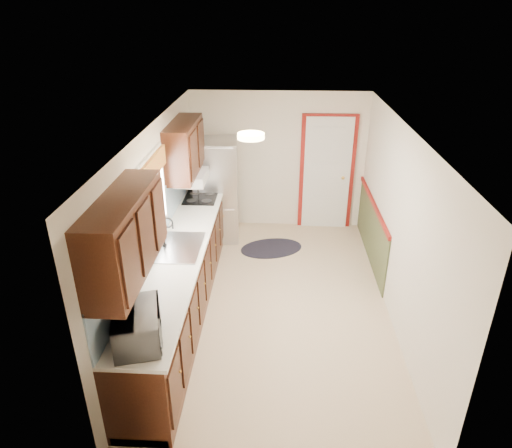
# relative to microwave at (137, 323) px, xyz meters

# --- Properties ---
(room_shell) EXTENTS (3.20, 5.20, 2.52)m
(room_shell) POSITION_rel_microwave_xyz_m (1.20, 1.95, 0.06)
(room_shell) COLOR beige
(room_shell) RESTS_ON ground
(kitchen_run) EXTENTS (0.63, 4.00, 2.20)m
(kitchen_run) POSITION_rel_microwave_xyz_m (-0.04, 1.66, -0.33)
(kitchen_run) COLOR #33150B
(kitchen_run) RESTS_ON ground
(back_wall_trim) EXTENTS (1.12, 2.30, 2.08)m
(back_wall_trim) POSITION_rel_microwave_xyz_m (2.19, 4.16, -0.25)
(back_wall_trim) COLOR maroon
(back_wall_trim) RESTS_ON ground
(ceiling_fixture) EXTENTS (0.30, 0.30, 0.06)m
(ceiling_fixture) POSITION_rel_microwave_xyz_m (0.90, 1.75, 1.22)
(ceiling_fixture) COLOR #FFD88C
(ceiling_fixture) RESTS_ON room_shell
(microwave) EXTENTS (0.48, 0.66, 0.40)m
(microwave) POSITION_rel_microwave_xyz_m (0.00, 0.00, 0.00)
(microwave) COLOR white
(microwave) RESTS_ON kitchen_run
(refrigerator) EXTENTS (0.77, 0.75, 1.71)m
(refrigerator) POSITION_rel_microwave_xyz_m (0.18, 3.90, -0.28)
(refrigerator) COLOR #B7B7BC
(refrigerator) RESTS_ON ground
(rug) EXTENTS (1.18, 0.95, 0.01)m
(rug) POSITION_rel_microwave_xyz_m (1.12, 3.49, -1.14)
(rug) COLOR black
(rug) RESTS_ON ground
(cooktop) EXTENTS (0.49, 0.59, 0.02)m
(cooktop) POSITION_rel_microwave_xyz_m (0.01, 3.35, -0.19)
(cooktop) COLOR black
(cooktop) RESTS_ON kitchen_run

